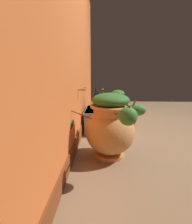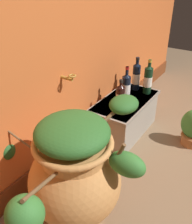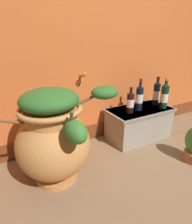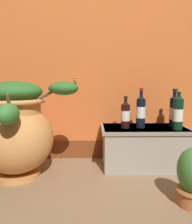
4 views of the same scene
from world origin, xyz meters
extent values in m
cube|color=brown|center=(0.00, 1.10, 0.09)|extent=(4.40, 0.02, 0.17)
cylinder|color=#B28433|center=(-0.18, 1.05, 0.75)|extent=(0.02, 0.10, 0.02)
torus|color=#B28433|center=(-0.18, 1.00, 0.78)|extent=(0.06, 0.06, 0.01)
cylinder|color=#D68E4C|center=(-0.61, 0.67, 0.02)|extent=(0.34, 0.34, 0.04)
ellipsoid|color=#D68E4C|center=(-0.61, 0.67, 0.31)|extent=(0.56, 0.56, 0.54)
cylinder|color=#D68E4C|center=(-0.61, 0.67, 0.55)|extent=(0.38, 0.38, 0.10)
torus|color=#D68E4C|center=(-0.61, 0.67, 0.60)|extent=(0.46, 0.46, 0.04)
cylinder|color=brown|center=(-0.55, 0.42, 0.59)|extent=(0.03, 0.08, 0.16)
ellipsoid|color=#387A33|center=(-0.54, 0.37, 0.55)|extent=(0.13, 0.21, 0.13)
cylinder|color=brown|center=(-0.95, 0.58, 0.62)|extent=(0.30, 0.12, 0.17)
ellipsoid|color=#387A33|center=(-1.08, 0.55, 0.61)|extent=(0.16, 0.16, 0.16)
cylinder|color=brown|center=(-0.31, 0.59, 0.67)|extent=(0.23, 0.10, 0.13)
ellipsoid|color=#2D6628|center=(-0.22, 0.57, 0.70)|extent=(0.21, 0.18, 0.10)
cylinder|color=brown|center=(-0.69, 1.02, 0.53)|extent=(0.06, 0.32, 0.16)
ellipsoid|color=#235623|center=(-0.72, 1.16, 0.42)|extent=(0.14, 0.17, 0.16)
ellipsoid|color=#2D6628|center=(-0.61, 0.67, 0.67)|extent=(0.42, 0.42, 0.16)
cube|color=#9E9384|center=(0.43, 0.87, 0.18)|extent=(0.71, 0.37, 0.35)
cube|color=gray|center=(0.43, 0.87, 0.34)|extent=(0.75, 0.40, 0.03)
cylinder|color=black|center=(0.69, 0.90, 0.48)|extent=(0.07, 0.07, 0.25)
cone|color=black|center=(0.69, 0.90, 0.62)|extent=(0.07, 0.07, 0.04)
cylinder|color=black|center=(0.69, 0.90, 0.64)|extent=(0.03, 0.03, 0.08)
cylinder|color=black|center=(0.69, 0.90, 0.67)|extent=(0.03, 0.03, 0.02)
cylinder|color=white|center=(0.69, 0.90, 0.47)|extent=(0.08, 0.08, 0.10)
cylinder|color=black|center=(0.39, 0.86, 0.48)|extent=(0.08, 0.08, 0.25)
cone|color=black|center=(0.39, 0.86, 0.61)|extent=(0.08, 0.08, 0.04)
cylinder|color=black|center=(0.39, 0.86, 0.65)|extent=(0.03, 0.03, 0.09)
cylinder|color=maroon|center=(0.39, 0.86, 0.68)|extent=(0.03, 0.03, 0.02)
cylinder|color=silver|center=(0.39, 0.86, 0.49)|extent=(0.08, 0.08, 0.10)
cylinder|color=black|center=(0.26, 0.84, 0.45)|extent=(0.08, 0.08, 0.20)
cone|color=black|center=(0.26, 0.84, 0.57)|extent=(0.08, 0.08, 0.04)
cylinder|color=black|center=(0.26, 0.84, 0.59)|extent=(0.03, 0.03, 0.07)
cylinder|color=black|center=(0.26, 0.84, 0.61)|extent=(0.03, 0.03, 0.02)
cylinder|color=silver|center=(0.26, 0.84, 0.46)|extent=(0.08, 0.08, 0.09)
cylinder|color=black|center=(0.68, 0.77, 0.48)|extent=(0.08, 0.08, 0.25)
cone|color=black|center=(0.68, 0.77, 0.62)|extent=(0.08, 0.08, 0.04)
cylinder|color=black|center=(0.68, 0.77, 0.65)|extent=(0.03, 0.03, 0.08)
cylinder|color=#B7932D|center=(0.68, 0.77, 0.68)|extent=(0.03, 0.03, 0.02)
cylinder|color=white|center=(0.68, 0.77, 0.48)|extent=(0.08, 0.08, 0.10)
cylinder|color=#B26638|center=(0.59, 0.25, 0.05)|extent=(0.18, 0.18, 0.10)
torus|color=#A45D33|center=(0.59, 0.25, 0.09)|extent=(0.20, 0.20, 0.02)
camera|label=1|loc=(-2.51, 0.75, 0.96)|focal=27.79mm
camera|label=2|loc=(-1.48, -0.05, 1.46)|focal=40.97mm
camera|label=3|loc=(-0.88, -0.50, 1.04)|focal=28.04mm
camera|label=4|loc=(-0.02, -0.99, 0.75)|focal=35.12mm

